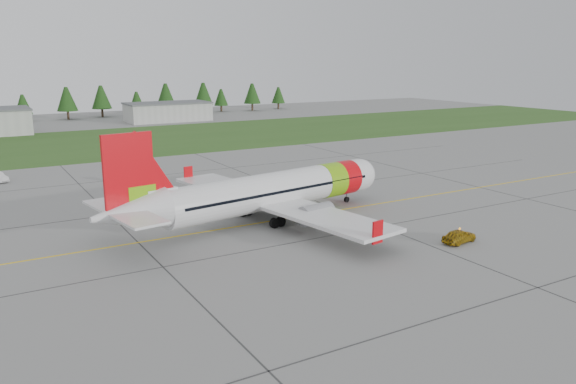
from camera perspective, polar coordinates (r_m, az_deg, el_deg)
ground at (r=57.95m, az=1.71°, el=-4.95°), size 320.00×320.00×0.00m
aircraft at (r=64.59m, az=-1.97°, el=0.03°), size 37.74×35.18×11.49m
follow_me_car at (r=59.30m, az=17.08°, el=-3.06°), size 1.59×1.81×4.08m
grass_strip at (r=133.15m, az=-17.37°, el=4.90°), size 320.00×50.00×0.03m
taxi_guideline at (r=64.56m, az=-2.05°, el=-3.01°), size 120.00×0.25×0.02m
hangar_east at (r=174.02m, az=-12.10°, el=7.93°), size 24.00×12.00×5.20m
treeline at (r=187.39m, az=-21.46°, el=8.41°), size 160.00×8.00×10.00m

